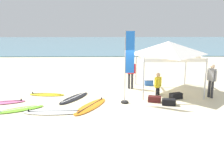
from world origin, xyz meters
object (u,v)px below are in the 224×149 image
Objects in this scene: surfboard_pink at (3,102)px; person_yellow at (158,83)px; surfboard_white at (53,112)px; gear_bag_on_sand at (169,102)px; person_grey at (212,79)px; surfboard_orange at (91,106)px; gear_bag_near_tent at (176,96)px; banner_flag at (128,70)px; surfboard_black at (74,98)px; surfboard_yellow at (47,94)px; cooler_box at (149,82)px; canopy_tent at (168,48)px; gear_bag_by_pole at (154,99)px; person_red at (131,72)px; surfboard_lime at (20,109)px.

surfboard_pink is 7.66m from person_yellow.
gear_bag_on_sand is at bearing 9.42° from surfboard_white.
surfboard_pink is 7.77m from gear_bag_on_sand.
person_yellow is (7.56, 1.10, 0.62)m from surfboard_pink.
person_grey is 2.64m from person_yellow.
gear_bag_near_tent is (4.18, 1.11, 0.10)m from surfboard_orange.
banner_flag is (1.68, 0.51, 1.54)m from surfboard_orange.
banner_flag is (2.60, -0.68, 1.54)m from surfboard_black.
banner_flag is (4.11, -1.33, 1.54)m from surfboard_yellow.
surfboard_white is 5.11× the size of cooler_box.
gear_bag_near_tent is 1.11m from gear_bag_on_sand.
banner_flag is at bearing -17.95° from surfboard_yellow.
person_yellow is (-0.64, -0.79, -1.73)m from canopy_tent.
surfboard_orange is at bearing -165.05° from gear_bag_near_tent.
gear_bag_by_pole and gear_bag_on_sand have the same top height.
surfboard_white is 6.52m from cooler_box.
surfboard_pink is 3.33m from surfboard_black.
cooler_box is (1.17, 0.70, -0.79)m from person_red.
surfboard_lime and surfboard_white have the same top height.
canopy_tent reaches higher than cooler_box.
canopy_tent is 6.29× the size of cooler_box.
gear_bag_near_tent is (6.60, -0.73, 0.10)m from surfboard_yellow.
surfboard_white is 1.50× the size of person_grey.
surfboard_white is 4.71m from gear_bag_by_pole.
person_red is (5.13, 3.40, 0.95)m from surfboard_lime.
gear_bag_near_tent is at bearing -70.95° from cooler_box.
cooler_box reaches higher than surfboard_yellow.
canopy_tent reaches higher than gear_bag_on_sand.
canopy_tent reaches higher than person_grey.
person_yellow is at bearing 6.58° from surfboard_black.
gear_bag_near_tent reaches higher than surfboard_pink.
person_red is (3.62, 3.72, 0.95)m from surfboard_white.
surfboard_black is at bearing -23.20° from surfboard_yellow.
person_grey reaches higher than surfboard_yellow.
surfboard_black is 1.84× the size of person_yellow.
person_yellow is (3.37, 1.69, 0.62)m from surfboard_orange.
person_grey is 2.85× the size of gear_bag_by_pole.
person_red is 0.50× the size of banner_flag.
gear_bag_by_pole is at bearing 0.20° from surfboard_pink.
banner_flag is 5.67× the size of gear_bag_near_tent.
banner_flag is at bearing -175.45° from gear_bag_by_pole.
canopy_tent reaches higher than surfboard_yellow.
surfboard_lime is 2.28m from surfboard_yellow.
surfboard_pink is 1.23× the size of person_grey.
surfboard_orange is at bearing 23.70° from surfboard_white.
surfboard_orange is 1.50m from surfboard_black.
person_red reaches higher than surfboard_orange.
person_yellow is 2.25m from banner_flag.
surfboard_white is at bearing -25.47° from surfboard_pink.
gear_bag_on_sand is (-0.60, -0.94, 0.00)m from gear_bag_near_tent.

